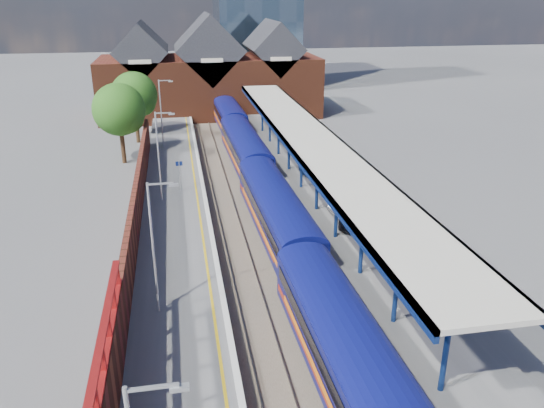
{
  "coord_description": "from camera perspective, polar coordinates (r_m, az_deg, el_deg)",
  "views": [
    {
      "loc": [
        -4.96,
        -17.9,
        16.19
      ],
      "look_at": [
        1.16,
        15.62,
        2.6
      ],
      "focal_mm": 35.0,
      "sensor_mm": 36.0,
      "label": 1
    }
  ],
  "objects": [
    {
      "name": "ground",
      "position": [
        50.81,
        -4.21,
        3.1
      ],
      "size": [
        240.0,
        240.0,
        0.0
      ],
      "primitive_type": "plane",
      "color": "#5B5B5E",
      "rests_on": "ground"
    },
    {
      "name": "ballast_bed",
      "position": [
        41.5,
        -2.67,
        -1.2
      ],
      "size": [
        6.0,
        76.0,
        0.06
      ],
      "primitive_type": "cube",
      "color": "#473D33",
      "rests_on": "ground"
    },
    {
      "name": "rails",
      "position": [
        41.46,
        -2.67,
        -1.09
      ],
      "size": [
        4.51,
        76.0,
        0.14
      ],
      "color": "slate",
      "rests_on": "ground"
    },
    {
      "name": "left_platform",
      "position": [
        41.02,
        -10.31,
        -1.12
      ],
      "size": [
        5.0,
        76.0,
        1.0
      ],
      "primitive_type": "cube",
      "color": "#565659",
      "rests_on": "ground"
    },
    {
      "name": "right_platform",
      "position": [
        42.46,
        5.37,
        -0.05
      ],
      "size": [
        6.0,
        76.0,
        1.0
      ],
      "primitive_type": "cube",
      "color": "#565659",
      "rests_on": "ground"
    },
    {
      "name": "coping_left",
      "position": [
        40.86,
        -7.07,
        -0.22
      ],
      "size": [
        0.3,
        76.0,
        0.05
      ],
      "primitive_type": "cube",
      "color": "silver",
      "rests_on": "left_platform"
    },
    {
      "name": "coping_right",
      "position": [
        41.62,
        1.61,
        0.36
      ],
      "size": [
        0.3,
        76.0,
        0.05
      ],
      "primitive_type": "cube",
      "color": "silver",
      "rests_on": "right_platform"
    },
    {
      "name": "yellow_line",
      "position": [
        40.85,
        -7.91,
        -0.3
      ],
      "size": [
        0.14,
        76.0,
        0.01
      ],
      "primitive_type": "cube",
      "color": "yellow",
      "rests_on": "left_platform"
    },
    {
      "name": "train",
      "position": [
        44.65,
        -1.51,
        3.37
      ],
      "size": [
        3.17,
        65.96,
        3.45
      ],
      "color": "navy",
      "rests_on": "ground"
    },
    {
      "name": "canopy",
      "position": [
        42.62,
        4.22,
        6.81
      ],
      "size": [
        4.5,
        52.0,
        4.48
      ],
      "color": "navy",
      "rests_on": "right_platform"
    },
    {
      "name": "lamp_post_b",
      "position": [
        26.43,
        -12.43,
        -3.87
      ],
      "size": [
        1.48,
        0.18,
        7.0
      ],
      "color": "#A5A8AA",
      "rests_on": "left_platform"
    },
    {
      "name": "lamp_post_c",
      "position": [
        41.47,
        -11.96,
        5.6
      ],
      "size": [
        1.48,
        0.18,
        7.0
      ],
      "color": "#A5A8AA",
      "rests_on": "left_platform"
    },
    {
      "name": "lamp_post_d",
      "position": [
        57.03,
        -11.73,
        9.97
      ],
      "size": [
        1.48,
        0.18,
        7.0
      ],
      "color": "#A5A8AA",
      "rests_on": "left_platform"
    },
    {
      "name": "platform_sign",
      "position": [
        44.02,
        -9.92,
        3.55
      ],
      "size": [
        0.55,
        0.08,
        2.5
      ],
      "color": "#A5A8AA",
      "rests_on": "left_platform"
    },
    {
      "name": "brick_wall",
      "position": [
        34.45,
        -14.71,
        -2.52
      ],
      "size": [
        0.35,
        50.0,
        3.86
      ],
      "color": "#5E2A18",
      "rests_on": "left_platform"
    },
    {
      "name": "station_building",
      "position": [
        76.82,
        -6.73,
        13.56
      ],
      "size": [
        30.0,
        12.12,
        13.78
      ],
      "color": "#5E2A18",
      "rests_on": "ground"
    },
    {
      "name": "tree_near",
      "position": [
        55.15,
        -15.98,
        9.58
      ],
      "size": [
        5.2,
        5.2,
        8.1
      ],
      "color": "#382314",
      "rests_on": "ground"
    },
    {
      "name": "tree_far",
      "position": [
        62.9,
        -14.47,
        11.15
      ],
      "size": [
        5.2,
        5.2,
        8.1
      ],
      "color": "#382314",
      "rests_on": "ground"
    },
    {
      "name": "parked_car_silver",
      "position": [
        39.67,
        8.97,
        -0.03
      ],
      "size": [
        4.12,
        1.86,
        1.31
      ],
      "primitive_type": "imported",
      "rotation": [
        0.0,
        0.0,
        1.69
      ],
      "color": "#A1A0A5",
      "rests_on": "right_platform"
    },
    {
      "name": "parked_car_dark",
      "position": [
        36.61,
        10.22,
        -2.16
      ],
      "size": [
        4.23,
        2.71,
        1.14
      ],
      "primitive_type": "imported",
      "rotation": [
        0.0,
        0.0,
        1.26
      ],
      "color": "black",
      "rests_on": "right_platform"
    },
    {
      "name": "parked_car_blue",
      "position": [
        48.1,
        5.56,
        4.0
      ],
      "size": [
        4.53,
        2.19,
        1.24
      ],
      "primitive_type": "imported",
      "rotation": [
        0.0,
        0.0,
        1.54
      ],
      "color": "navy",
      "rests_on": "right_platform"
    }
  ]
}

